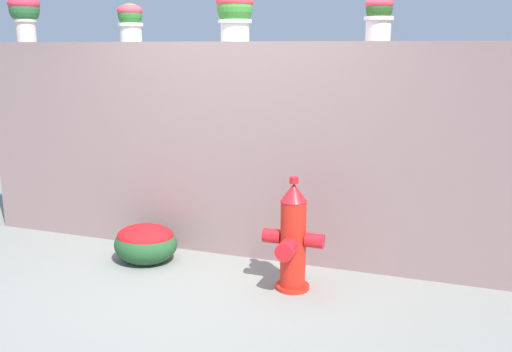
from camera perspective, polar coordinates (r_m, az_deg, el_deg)
ground_plane at (r=4.62m, az=-5.95°, el=-11.37°), size 24.00×24.00×0.00m
stone_wall at (r=5.22m, az=-1.43°, el=2.67°), size 5.33×0.38×1.93m
potted_plant_0 at (r=6.32m, az=-22.18°, el=15.01°), size 0.31×0.31×0.46m
potted_plant_1 at (r=5.67m, az=-12.49°, el=15.09°), size 0.24×0.24×0.36m
potted_plant_2 at (r=5.17m, az=-2.14°, el=16.23°), size 0.33×0.33×0.44m
potted_plant_3 at (r=4.83m, az=12.22°, el=15.55°), size 0.24×0.24×0.36m
fire_hydrant at (r=4.49m, az=3.70°, el=-6.36°), size 0.49×0.40×0.91m
flower_bush_left at (r=5.22m, az=-11.00°, el=-6.48°), size 0.57×0.52×0.35m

